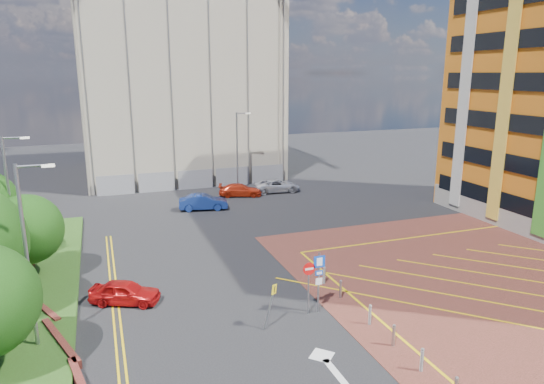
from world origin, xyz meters
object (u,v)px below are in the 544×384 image
lamp_back (238,148)px  lamp_left_far (11,198)px  tree_c (27,229)px  car_red_back (240,190)px  sign_cluster (315,277)px  lamp_left_near (28,250)px  car_silver_back (277,186)px  warning_sign (271,301)px  car_blue_back (203,202)px  car_red_left (125,292)px

lamp_back → lamp_left_far: bearing=-139.1°
tree_c → car_red_back: 23.06m
sign_cluster → car_red_back: sign_cluster is taller
tree_c → lamp_back: (17.58, 18.00, 1.17)m
lamp_left_far → lamp_left_near: bearing=-78.7°
lamp_left_far → lamp_back: (18.50, 16.00, -0.30)m
sign_cluster → car_silver_back: 25.83m
sign_cluster → warning_sign: 2.72m
car_blue_back → car_red_back: size_ratio=1.01×
lamp_left_far → sign_cluster: lamp_left_far is taller
lamp_back → car_red_back: lamp_back is taller
lamp_left_far → car_blue_back: (13.47, 9.74, -3.96)m
sign_cluster → car_silver_back: sign_cluster is taller
warning_sign → car_blue_back: size_ratio=0.53×
lamp_left_near → car_red_back: lamp_left_near is taller
lamp_left_near → warning_sign: 10.79m
lamp_left_near → lamp_back: (16.50, 26.00, -0.30)m
lamp_back → sign_cluster: (-3.78, -27.02, -2.41)m
tree_c → warning_sign: (11.23, -9.72, -1.76)m
lamp_back → sign_cluster: lamp_back is taller
lamp_left_near → car_red_left: (3.80, 3.37, -4.04)m
car_red_back → lamp_back: bearing=4.9°
tree_c → warning_sign: size_ratio=2.18×
car_red_left → car_red_back: bearing=-7.1°
lamp_left_near → warning_sign: (10.15, -1.72, -3.23)m
lamp_left_far → tree_c: bearing=-65.3°
car_red_back → tree_c: bearing=149.3°
sign_cluster → car_red_left: (-8.92, 4.39, -1.33)m
tree_c → lamp_left_far: lamp_left_far is taller
tree_c → lamp_back: lamp_back is taller
tree_c → lamp_left_far: bearing=114.7°
warning_sign → car_red_back: bearing=77.0°
car_red_left → car_red_back: car_red_left is taller
tree_c → lamp_left_far: 2.65m
lamp_left_near → lamp_left_far: 10.20m
sign_cluster → car_red_back: (3.21, 24.37, -1.34)m
lamp_left_near → lamp_left_far: bearing=101.3°
sign_cluster → car_red_back: size_ratio=0.76×
car_red_left → car_blue_back: 18.08m
warning_sign → lamp_back: bearing=77.1°
car_blue_back → car_silver_back: car_blue_back is taller
tree_c → car_blue_back: (12.55, 11.74, -2.49)m
lamp_back → car_red_back: size_ratio=1.90×
lamp_back → car_blue_back: (-5.03, -6.26, -3.66)m
car_red_back → lamp_left_far: bearing=143.9°
lamp_left_far → warning_sign: lamp_left_far is taller
lamp_back → warning_sign: lamp_back is taller
lamp_left_far → car_red_left: (5.80, -6.63, -4.04)m
lamp_left_near → sign_cluster: size_ratio=2.50×
tree_c → warning_sign: bearing=-40.9°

